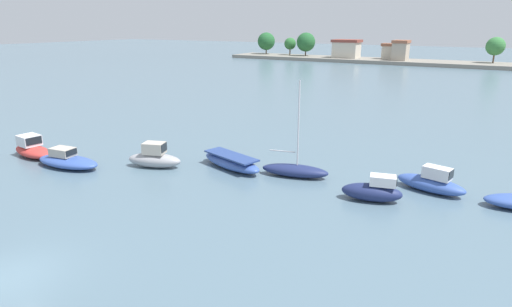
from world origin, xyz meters
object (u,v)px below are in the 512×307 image
at_px(moored_boat_3, 231,162).
at_px(moored_boat_2, 154,158).
at_px(moored_boat_0, 33,149).
at_px(moored_boat_6, 432,183).
at_px(moored_boat_1, 67,161).
at_px(moored_boat_4, 295,170).
at_px(moored_boat_5, 373,191).

bearing_deg(moored_boat_3, moored_boat_2, -135.87).
bearing_deg(moored_boat_0, moored_boat_6, 22.81).
height_order(moored_boat_2, moored_boat_6, moored_boat_2).
height_order(moored_boat_1, moored_boat_2, moored_boat_2).
distance_m(moored_boat_3, moored_boat_4, 4.66).
distance_m(moored_boat_3, moored_boat_6, 13.16).
distance_m(moored_boat_0, moored_boat_2, 10.28).
xyz_separation_m(moored_boat_1, moored_boat_3, (10.22, 5.67, -0.01)).
bearing_deg(moored_boat_0, moored_boat_2, 22.89).
relative_size(moored_boat_1, moored_boat_4, 0.83).
height_order(moored_boat_0, moored_boat_6, moored_boat_0).
height_order(moored_boat_2, moored_boat_3, moored_boat_2).
xyz_separation_m(moored_boat_0, moored_boat_4, (19.34, 6.13, -0.14)).
relative_size(moored_boat_1, moored_boat_6, 1.22).
height_order(moored_boat_3, moored_boat_4, moored_boat_4).
height_order(moored_boat_0, moored_boat_3, moored_boat_0).
distance_m(moored_boat_3, moored_boat_5, 10.25).
relative_size(moored_boat_4, moored_boat_6, 1.47).
bearing_deg(moored_boat_0, moored_boat_4, 24.40).
xyz_separation_m(moored_boat_0, moored_boat_5, (24.97, 4.72, 0.03)).
bearing_deg(moored_boat_4, moored_boat_2, -173.38).
bearing_deg(moored_boat_3, moored_boat_6, 27.68).
bearing_deg(moored_boat_4, moored_boat_6, -0.31).
relative_size(moored_boat_1, moored_boat_3, 0.93).
bearing_deg(moored_boat_1, moored_boat_4, 16.47).
bearing_deg(moored_boat_5, moored_boat_2, 173.55).
bearing_deg(moored_boat_1, moored_boat_2, 23.38).
distance_m(moored_boat_5, moored_boat_6, 4.17).
bearing_deg(moored_boat_2, moored_boat_0, 177.35).
bearing_deg(moored_boat_0, moored_boat_1, 3.14).
distance_m(moored_boat_0, moored_boat_6, 28.76).
xyz_separation_m(moored_boat_4, moored_boat_5, (5.62, -1.40, 0.17)).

